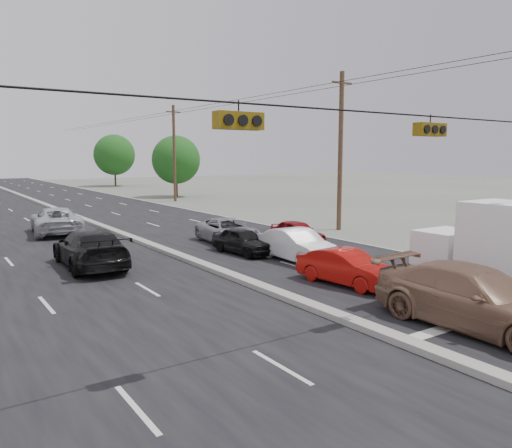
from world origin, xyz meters
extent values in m
plane|color=#606356|center=(0.00, 0.00, 0.00)|extent=(200.00, 200.00, 0.00)
cube|color=black|center=(0.00, 30.00, 0.00)|extent=(20.00, 160.00, 0.02)
cube|color=gray|center=(0.00, 30.00, 0.10)|extent=(0.50, 160.00, 0.20)
cylinder|color=#422D1E|center=(12.50, 15.00, 5.00)|extent=(0.30, 0.30, 10.00)
cube|color=#422D1E|center=(12.50, 15.00, 9.30)|extent=(1.60, 0.12, 0.12)
cylinder|color=#422D1E|center=(12.50, 40.00, 5.00)|extent=(0.30, 0.30, 10.00)
cube|color=#422D1E|center=(12.50, 40.00, 9.30)|extent=(1.60, 0.12, 0.12)
cylinder|color=black|center=(0.00, 0.00, 5.80)|extent=(25.00, 0.04, 0.04)
cube|color=#72590C|center=(-4.50, 0.00, 5.45)|extent=(1.05, 0.30, 0.35)
cube|color=#72590C|center=(1.50, 0.00, 5.45)|extent=(1.05, 0.30, 0.35)
cylinder|color=#382619|center=(15.00, 45.00, 1.26)|extent=(0.28, 0.28, 2.52)
sphere|color=#164713|center=(15.00, 45.00, 4.34)|extent=(5.60, 5.60, 5.60)
cylinder|color=#382619|center=(16.00, 70.00, 1.44)|extent=(0.28, 0.28, 2.88)
sphere|color=#164713|center=(16.00, 70.00, 4.96)|extent=(6.40, 6.40, 6.40)
cube|color=black|center=(6.70, 0.42, 0.40)|extent=(2.15, 6.32, 0.22)
cube|color=white|center=(6.73, 2.71, 1.12)|extent=(2.18, 1.73, 1.62)
cylinder|color=black|center=(5.78, 2.49, 0.40)|extent=(0.28, 0.81, 0.81)
cylinder|color=black|center=(7.67, 2.47, 0.40)|extent=(0.28, 0.81, 0.81)
imported|color=#835E47|center=(2.60, -0.92, 0.85)|extent=(2.59, 5.94, 1.70)
imported|color=#A50E0A|center=(3.00, 4.49, 0.65)|extent=(1.88, 4.11, 1.31)
imported|color=black|center=(3.00, 11.66, 0.64)|extent=(1.85, 3.86, 1.27)
imported|color=silver|center=(4.08, 8.77, 0.73)|extent=(1.70, 4.49, 1.46)
imported|color=gray|center=(3.89, 14.59, 0.68)|extent=(2.70, 5.05, 1.35)
imported|color=maroon|center=(7.00, 12.43, 0.63)|extent=(1.59, 3.73, 1.26)
imported|color=black|center=(-4.04, 12.78, 0.82)|extent=(2.52, 5.76, 1.65)
imported|color=#B2B4BA|center=(-3.10, 23.49, 0.81)|extent=(3.40, 6.14, 1.63)
camera|label=1|loc=(-9.87, -8.59, 4.75)|focal=35.00mm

